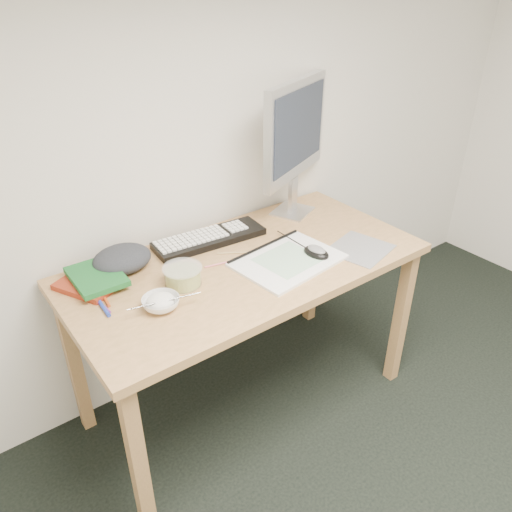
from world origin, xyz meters
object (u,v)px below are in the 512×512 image
at_px(monitor, 295,133).
at_px(keyboard, 210,238).
at_px(rice_bowl, 161,303).
at_px(desk, 246,279).
at_px(sketchpad, 288,261).

bearing_deg(monitor, keyboard, 157.75).
distance_m(keyboard, rice_bowl, 0.49).
relative_size(desk, rice_bowl, 10.98).
distance_m(desk, sketchpad, 0.19).
height_order(desk, rice_bowl, rice_bowl).
bearing_deg(rice_bowl, monitor, 20.35).
relative_size(desk, monitor, 2.34).
distance_m(monitor, rice_bowl, 0.97).
relative_size(keyboard, monitor, 0.79).
distance_m(sketchpad, monitor, 0.59).
bearing_deg(sketchpad, monitor, 41.06).
height_order(desk, monitor, monitor).
bearing_deg(rice_bowl, keyboard, 38.29).
bearing_deg(sketchpad, rice_bowl, 170.85).
bearing_deg(monitor, sketchpad, -156.13).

